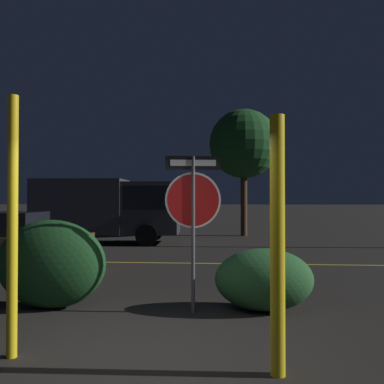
{
  "coord_description": "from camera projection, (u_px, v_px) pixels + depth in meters",
  "views": [
    {
      "loc": [
        0.96,
        -4.82,
        1.82
      ],
      "look_at": [
        0.24,
        4.61,
        1.97
      ],
      "focal_mm": 40.0,
      "sensor_mm": 36.0,
      "label": 1
    }
  ],
  "objects": [
    {
      "name": "ground_plane",
      "position": [
        140.0,
        359.0,
        4.85
      ],
      "size": [
        260.0,
        260.0,
        0.0
      ],
      "primitive_type": "plane",
      "color": "black"
    },
    {
      "name": "hedge_bush_3",
      "position": [
        264.0,
        280.0,
        6.94
      ],
      "size": [
        1.59,
        1.06,
        1.01
      ],
      "primitive_type": "ellipsoid",
      "color": "#285B2D",
      "rests_on": "ground_plane"
    },
    {
      "name": "delivery_truck",
      "position": [
        112.0,
        206.0,
        17.46
      ],
      "size": [
        5.88,
        2.57,
        2.61
      ],
      "rotation": [
        0.0,
        0.0,
        -1.53
      ],
      "color": "#2D2D33",
      "rests_on": "ground_plane"
    },
    {
      "name": "yellow_pole_left",
      "position": [
        12.0,
        226.0,
        4.92
      ],
      "size": [
        0.12,
        0.12,
        3.02
      ],
      "primitive_type": "cylinder",
      "color": "yellow",
      "rests_on": "ground_plane"
    },
    {
      "name": "road_center_stripe",
      "position": [
        191.0,
        263.0,
        12.02
      ],
      "size": [
        41.6,
        0.12,
        0.01
      ],
      "primitive_type": "cube",
      "color": "gold",
      "rests_on": "ground_plane"
    },
    {
      "name": "tree_0",
      "position": [
        244.0,
        144.0,
        20.99
      ],
      "size": [
        3.39,
        3.39,
        6.22
      ],
      "color": "#422D1E",
      "rests_on": "ground_plane"
    },
    {
      "name": "hedge_bush_2",
      "position": [
        51.0,
        264.0,
        7.1
      ],
      "size": [
        1.86,
        0.9,
        1.47
      ],
      "primitive_type": "ellipsoid",
      "color": "#19421E",
      "rests_on": "ground_plane"
    },
    {
      "name": "stop_sign",
      "position": [
        193.0,
        201.0,
        6.84
      ],
      "size": [
        0.89,
        0.15,
        2.5
      ],
      "rotation": [
        0.0,
        0.0,
        0.15
      ],
      "color": "#4C4C51",
      "rests_on": "ground_plane"
    },
    {
      "name": "yellow_pole_right",
      "position": [
        277.0,
        245.0,
        4.41
      ],
      "size": [
        0.15,
        0.15,
        2.69
      ],
      "primitive_type": "cylinder",
      "color": "yellow",
      "rests_on": "ground_plane"
    },
    {
      "name": "passing_car_2",
      "position": [
        0.0,
        242.0,
        10.6
      ],
      "size": [
        4.49,
        2.09,
        1.49
      ],
      "rotation": [
        0.0,
        0.0,
        1.62
      ],
      "color": "brown",
      "rests_on": "ground_plane"
    }
  ]
}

